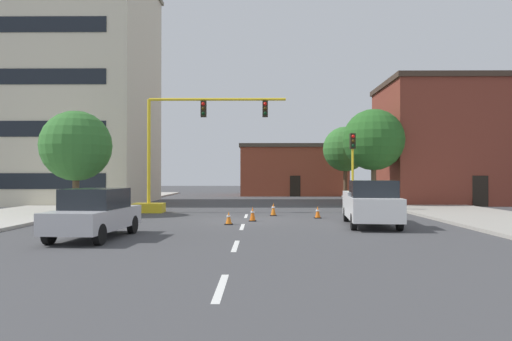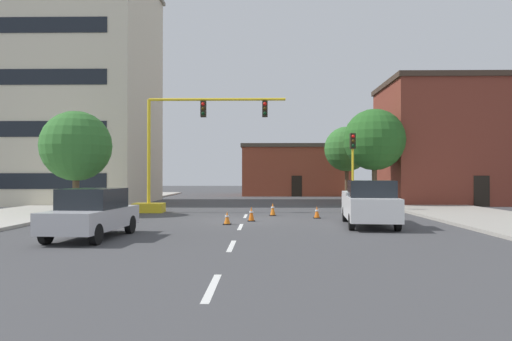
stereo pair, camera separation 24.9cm
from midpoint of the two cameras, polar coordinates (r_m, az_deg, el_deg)
The scene contains 21 objects.
ground_plane at distance 23.40m, azimuth -1.21°, elevation -6.00°, with size 160.00×160.00×0.00m, color #424244.
sidewalk_left at distance 34.03m, azimuth -21.95°, elevation -4.16°, with size 6.00×56.00×0.14m, color #B2ADA3.
sidewalk_right at distance 33.37m, azimuth 21.10°, elevation -4.24°, with size 6.00×56.00×0.14m, color #9E998E.
lane_stripe_seg_0 at distance 9.57m, azimuth -4.53°, elevation -13.81°, with size 0.16×2.40×0.01m, color silver.
lane_stripe_seg_1 at distance 14.97m, azimuth -2.47°, elevation -9.03°, with size 0.16×2.40×0.01m, color silver.
lane_stripe_seg_2 at distance 20.42m, azimuth -1.53°, elevation -6.78°, with size 0.16×2.40×0.01m, color silver.
lane_stripe_seg_3 at distance 25.89m, azimuth -0.99°, elevation -5.48°, with size 0.16×2.40×0.01m, color silver.
building_tall_left at distance 42.75m, azimuth -23.22°, elevation 8.92°, with size 16.27×11.84×18.48m.
building_brick_center at distance 54.74m, azimuth 4.72°, elevation 0.04°, with size 11.87×9.36×5.65m.
building_row_right at distance 40.98m, azimuth 23.13°, elevation 3.10°, with size 11.55×8.78×9.63m.
traffic_signal_gantry at distance 28.77m, azimuth -10.27°, elevation -0.52°, with size 9.07×1.20×6.83m.
traffic_light_pole_right at distance 29.78m, azimuth 11.78°, elevation 1.95°, with size 0.32×0.47×4.80m.
tree_right_far at distance 45.10m, azimuth 11.00°, elevation 2.53°, with size 4.19×4.19×6.79m.
tree_left_near at distance 28.24m, azimuth -20.56°, elevation 2.75°, with size 3.90×3.90×5.80m.
tree_right_mid at distance 35.30m, azimuth 14.22°, elevation 3.59°, with size 4.43×4.43×7.01m.
pickup_truck_white at distance 21.32m, azimuth 13.75°, elevation -3.88°, with size 2.52×5.57×1.99m.
sedan_silver_near_left at distance 17.59m, azimuth -18.69°, elevation -4.84°, with size 2.17×4.62×1.74m.
traffic_cone_roadside_a at distance 26.07m, azimuth 2.30°, elevation -4.67°, with size 0.36×0.36×0.73m.
traffic_cone_roadside_b at distance 24.74m, azimuth 7.61°, elevation -5.00°, with size 0.36×0.36×0.63m.
traffic_cone_roadside_c at distance 21.39m, azimuth -3.16°, elevation -5.73°, with size 0.36×0.36×0.59m.
traffic_cone_roadside_d at distance 22.91m, azimuth -0.25°, elevation -5.25°, with size 0.36×0.36×0.71m.
Camera 2 is at (1.02, -23.28, 2.18)m, focal length 33.31 mm.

